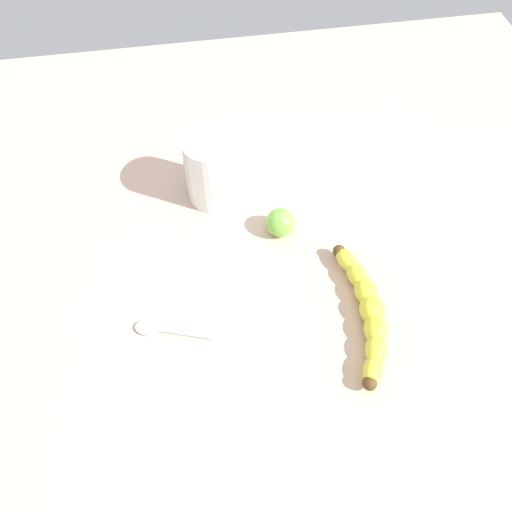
% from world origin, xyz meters
% --- Properties ---
extents(wooden_tabletop, '(1.20, 1.20, 0.03)m').
position_xyz_m(wooden_tabletop, '(0.00, 0.00, 0.01)').
color(wooden_tabletop, '#CFAB93').
rests_on(wooden_tabletop, ground).
extents(banana, '(0.07, 0.23, 0.04)m').
position_xyz_m(banana, '(-0.05, 0.12, 0.05)').
color(banana, yellow).
rests_on(banana, wooden_tabletop).
extents(smoothie_glass, '(0.09, 0.09, 0.12)m').
position_xyz_m(smoothie_glass, '(0.13, -0.15, 0.08)').
color(smoothie_glass, silver).
rests_on(smoothie_glass, wooden_tabletop).
extents(lime_fruit, '(0.05, 0.05, 0.05)m').
position_xyz_m(lime_fruit, '(0.04, -0.05, 0.05)').
color(lime_fruit, '#75C142').
rests_on(lime_fruit, wooden_tabletop).
extents(teaspoon, '(0.11, 0.05, 0.01)m').
position_xyz_m(teaspoon, '(0.25, 0.09, 0.03)').
color(teaspoon, silver).
rests_on(teaspoon, wooden_tabletop).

